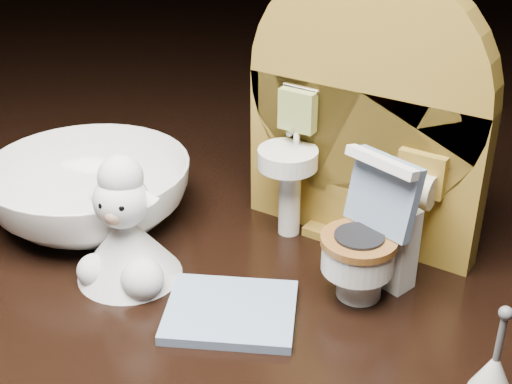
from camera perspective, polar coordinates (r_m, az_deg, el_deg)
backdrop_panel at (r=0.37m, az=8.50°, el=5.31°), size 0.13×0.05×0.15m
toy_toilet at (r=0.35m, az=9.22°, el=-4.13°), size 0.04×0.05×0.07m
bath_mat at (r=0.34m, az=-2.05°, el=-9.55°), size 0.08×0.07×0.00m
toilet_brush at (r=0.31m, az=18.50°, el=-13.34°), size 0.02×0.02×0.04m
plush_lamb at (r=0.36m, az=-10.38°, el=-3.54°), size 0.05×0.05×0.07m
ceramic_bowl at (r=0.41m, az=-13.13°, el=-0.01°), size 0.13×0.13×0.04m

